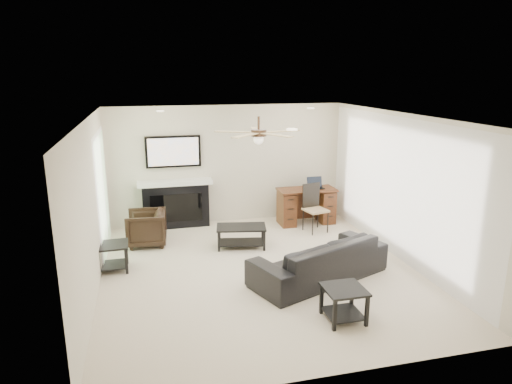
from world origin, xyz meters
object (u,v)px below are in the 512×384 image
armchair (146,228)px  fireplace_unit (175,183)px  coffee_table (241,237)px  sofa (319,259)px  desk (306,206)px

armchair → fireplace_unit: (0.63, 0.89, 0.63)m
coffee_table → armchair: bearing=172.8°
sofa → armchair: sofa is taller
coffee_table → fireplace_unit: (-1.07, 1.44, 0.75)m
sofa → fireplace_unit: 3.68m
armchair → desk: 3.38m
sofa → desk: desk is taller
armchair → coffee_table: 1.79m
coffee_table → desk: bearing=42.7°
coffee_table → fireplace_unit: 1.95m
armchair → fireplace_unit: fireplace_unit is taller
coffee_table → desk: size_ratio=0.74×
coffee_table → desk: (1.64, 1.03, 0.18)m
sofa → armchair: (-2.60, 2.15, -0.00)m
armchair → desk: desk is taller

